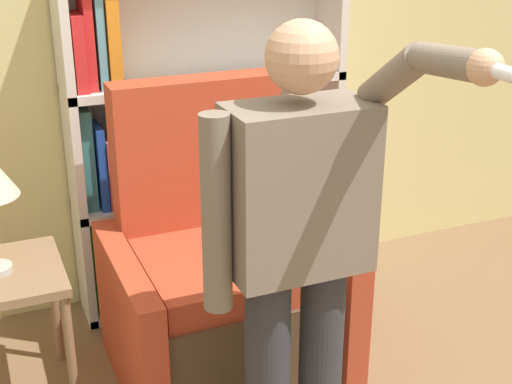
% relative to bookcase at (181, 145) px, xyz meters
% --- Properties ---
extents(wall_back, '(8.00, 0.11, 2.80)m').
position_rel_bookcase_xyz_m(wall_back, '(0.09, 0.16, 0.58)').
color(wall_back, '#DBCC84').
rests_on(wall_back, ground_plane).
extents(bookcase, '(1.35, 0.28, 1.68)m').
position_rel_bookcase_xyz_m(bookcase, '(0.00, 0.00, 0.00)').
color(bookcase, silver).
rests_on(bookcase, ground_plane).
extents(armchair, '(0.93, 0.83, 1.23)m').
position_rel_bookcase_xyz_m(armchair, '(-0.04, -0.63, -0.44)').
color(armchair, '#4C3823').
rests_on(armchair, ground_plane).
extents(person_standing, '(0.59, 0.78, 1.61)m').
position_rel_bookcase_xyz_m(person_standing, '(-0.04, -1.38, 0.10)').
color(person_standing, '#2D2D33').
rests_on(person_standing, ground_plane).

